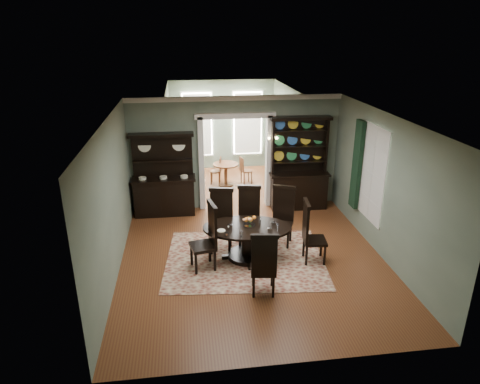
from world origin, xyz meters
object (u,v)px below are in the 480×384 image
object	(u,v)px
dining_table	(247,236)
welsh_dresser	(299,175)
parlor_table	(226,172)
sideboard	(164,187)

from	to	relation	value
dining_table	welsh_dresser	world-z (taller)	welsh_dresser
parlor_table	sideboard	bearing A→B (deg)	-134.04
sideboard	parlor_table	size ratio (longest dim) A/B	2.75
dining_table	sideboard	world-z (taller)	sideboard
dining_table	sideboard	xyz separation A→B (m)	(-1.78, 2.61, 0.24)
sideboard	parlor_table	bearing A→B (deg)	46.21
welsh_dresser	parlor_table	xyz separation A→B (m)	(-1.77, 1.87, -0.43)
dining_table	welsh_dresser	distance (m)	3.17
parlor_table	dining_table	bearing A→B (deg)	-90.11
dining_table	welsh_dresser	size ratio (longest dim) A/B	0.80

